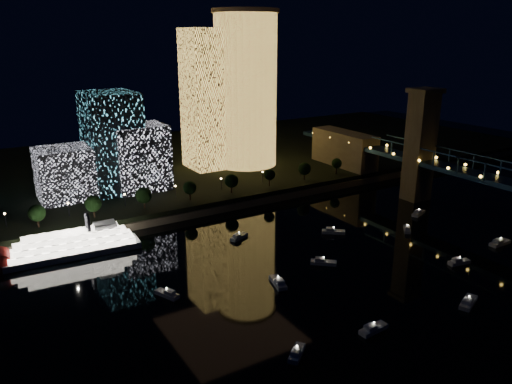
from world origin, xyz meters
The scene contains 10 objects.
ground centered at (0.00, 0.00, 0.00)m, with size 520.00×520.00×0.00m, color black.
far_bank centered at (0.00, 160.00, 2.50)m, with size 420.00×160.00×5.00m, color black.
seawall centered at (0.00, 82.00, 1.50)m, with size 420.00×6.00×3.00m, color #6B5E4C.
tower_cylindrical centered at (21.58, 129.22, 44.78)m, with size 34.00×34.00×79.30m.
tower_rectangular centered at (2.52, 134.88, 40.13)m, with size 22.08×22.08×70.26m, color #FEC151.
midrise_blocks centered at (-65.24, 121.08, 21.93)m, with size 96.18×35.68×43.44m.
riverboat centered at (-84.46, 68.16, 3.66)m, with size 47.90×13.17×14.26m.
motorboats centered at (-3.81, 10.67, 0.81)m, with size 123.09×80.05×2.78m.
esplanade_trees centered at (-33.19, 88.00, 10.47)m, with size 165.07×6.60×8.80m.
street_lamps centered at (-34.00, 94.00, 9.02)m, with size 132.70×0.70×5.65m.
Camera 1 is at (-110.52, -97.58, 71.74)m, focal length 35.00 mm.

